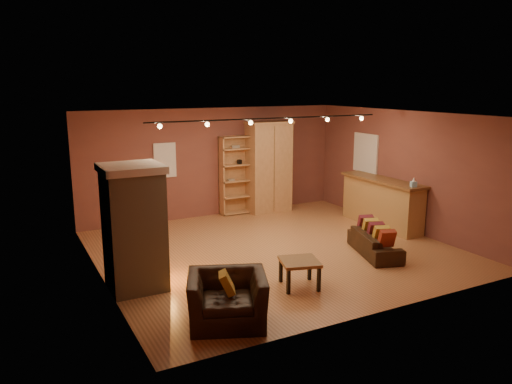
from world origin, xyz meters
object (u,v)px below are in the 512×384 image
armoire (269,167)px  coffee_table (300,264)px  armchair (227,291)px  fireplace (135,228)px  bar_counter (382,202)px  loveseat (375,239)px  bookcase (235,174)px

armoire → coffee_table: 5.27m
armchair → fireplace: bearing=136.1°
fireplace → bar_counter: size_ratio=0.87×
loveseat → coffee_table: (-2.25, -0.69, 0.07)m
bookcase → coffee_table: bearing=-102.8°
fireplace → armoire: (4.51, 3.54, 0.16)m
bar_counter → coffee_table: bar_counter is taller
armchair → bar_counter: bearing=50.1°
bar_counter → loveseat: size_ratio=1.50×
loveseat → armchair: (-3.88, -1.32, 0.16)m
bookcase → bar_counter: bookcase is taller
bar_counter → coffee_table: bearing=-149.2°
loveseat → coffee_table: 2.35m
fireplace → loveseat: fireplace is taller
fireplace → armchair: size_ratio=1.62×
fireplace → loveseat: (4.71, -0.56, -0.73)m
bookcase → armchair: (-2.77, -5.62, -0.56)m
coffee_table → armoire: bearing=66.9°
loveseat → armchair: size_ratio=1.24×
bookcase → bar_counter: 3.83m
bar_counter → loveseat: bar_counter is taller
bookcase → coffee_table: bookcase is taller
armchair → bookcase: bearing=85.9°
loveseat → armchair: bearing=126.9°
bookcase → loveseat: (1.11, -4.30, -0.72)m
fireplace → coffee_table: size_ratio=2.72×
loveseat → armoire: bearing=20.9°
fireplace → armchair: (0.83, -1.88, -0.57)m
armoire → coffee_table: armoire is taller
bookcase → armchair: size_ratio=1.58×
armchair → coffee_table: armchair is taller
fireplace → bookcase: bearing=46.1°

